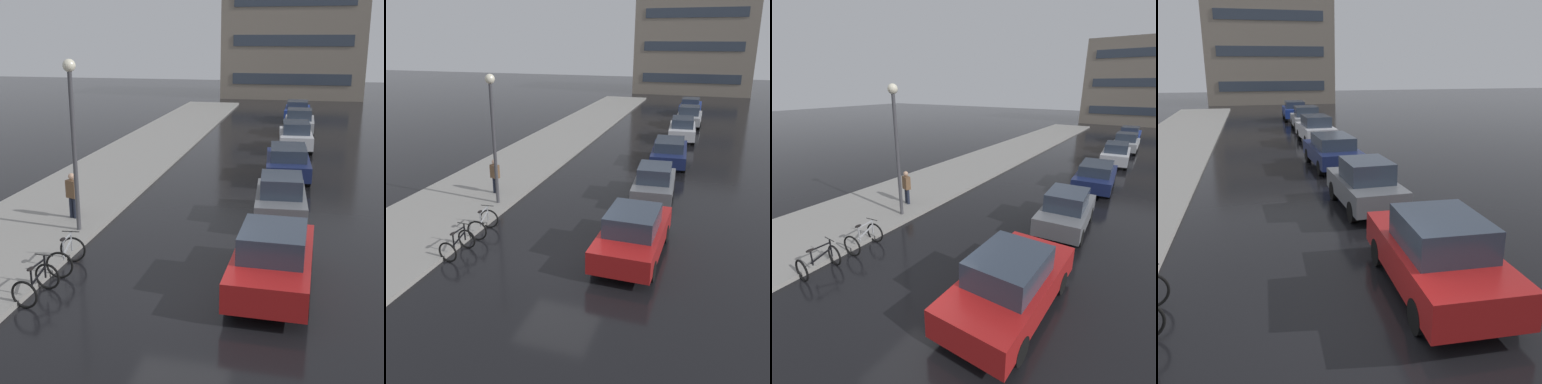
% 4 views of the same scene
% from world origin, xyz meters
% --- Properties ---
extents(ground_plane, '(140.00, 140.00, 0.00)m').
position_xyz_m(ground_plane, '(0.00, 0.00, 0.00)').
color(ground_plane, black).
extents(sidewalk_kerb, '(4.80, 60.00, 0.14)m').
position_xyz_m(sidewalk_kerb, '(-6.00, 10.00, 0.07)').
color(sidewalk_kerb, gray).
rests_on(sidewalk_kerb, ground).
extents(bicycle_nearest, '(0.77, 1.14, 0.98)m').
position_xyz_m(bicycle_nearest, '(-3.36, -0.55, 0.39)').
color(bicycle_nearest, black).
rests_on(bicycle_nearest, ground).
extents(bicycle_second, '(0.86, 1.21, 1.00)m').
position_xyz_m(bicycle_second, '(-3.37, 1.17, 0.41)').
color(bicycle_second, black).
rests_on(bicycle_second, ground).
extents(car_red, '(2.01, 4.42, 1.69)m').
position_xyz_m(car_red, '(2.22, 1.16, 0.83)').
color(car_red, '#AD1919').
rests_on(car_red, ground).
extents(car_grey, '(1.90, 3.85, 1.64)m').
position_xyz_m(car_grey, '(2.12, 6.62, 0.80)').
color(car_grey, slate).
rests_on(car_grey, ground).
extents(car_navy, '(2.17, 4.48, 1.49)m').
position_xyz_m(car_navy, '(2.12, 12.60, 0.78)').
color(car_navy, navy).
rests_on(car_navy, ground).
extents(car_white, '(2.02, 4.11, 1.63)m').
position_xyz_m(car_white, '(2.28, 19.07, 0.82)').
color(car_white, silver).
rests_on(car_white, ground).
extents(car_silver, '(1.93, 4.01, 1.66)m').
position_xyz_m(car_silver, '(2.37, 24.53, 0.82)').
color(car_silver, '#B2B5BA').
rests_on(car_silver, ground).
extents(car_blue, '(1.88, 4.00, 1.55)m').
position_xyz_m(car_blue, '(2.11, 30.27, 0.79)').
color(car_blue, navy).
rests_on(car_blue, ground).
extents(pedestrian, '(0.46, 0.36, 1.73)m').
position_xyz_m(pedestrian, '(-4.86, 4.96, 0.98)').
color(pedestrian, '#1E2333').
rests_on(pedestrian, ground).
extents(streetlamp, '(0.39, 0.39, 5.55)m').
position_xyz_m(streetlamp, '(-4.20, 3.89, 3.62)').
color(streetlamp, '#424247').
rests_on(streetlamp, ground).
extents(building_facade_main, '(14.40, 9.31, 11.74)m').
position_xyz_m(building_facade_main, '(1.04, 48.98, 5.87)').
color(building_facade_main, gray).
rests_on(building_facade_main, ground).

